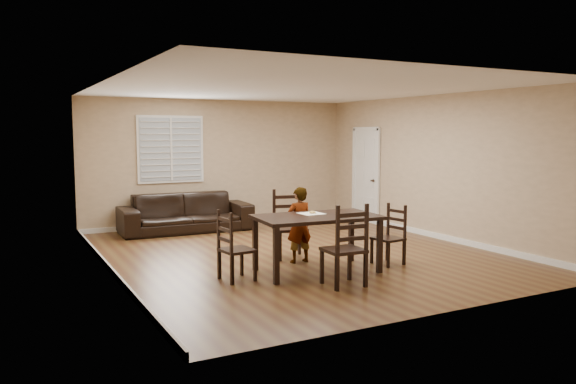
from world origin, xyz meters
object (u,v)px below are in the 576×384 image
object	(u,v)px
chair_right	(393,237)
donut	(313,212)
chair_near	(288,226)
chair_far	(349,250)
dining_table	(317,221)
chair_left	(229,249)
child	(299,225)
sofa	(186,213)

from	to	relation	value
chair_right	donut	size ratio (longest dim) A/B	9.32
chair_near	chair_far	xyz separation A→B (m)	(-0.19, -2.03, 0.00)
dining_table	chair_right	size ratio (longest dim) A/B	2.00
donut	dining_table	bearing A→B (deg)	-101.17
chair_left	child	size ratio (longest dim) A/B	0.82
child	sofa	bearing A→B (deg)	-80.24
chair_right	donut	bearing A→B (deg)	-109.42
chair_left	dining_table	bearing A→B (deg)	-99.53
chair_right	sofa	size ratio (longest dim) A/B	0.35
dining_table	chair_right	bearing A→B (deg)	0.98
chair_left	chair_right	world-z (taller)	chair_left
chair_near	donut	size ratio (longest dim) A/B	11.13
dining_table	donut	xyz separation A→B (m)	(0.04, 0.19, 0.11)
dining_table	chair_right	world-z (taller)	chair_right
chair_far	chair_right	bearing A→B (deg)	-146.13
dining_table	sofa	size ratio (longest dim) A/B	0.70
dining_table	chair_far	distance (m)	0.96
chair_far	child	size ratio (longest dim) A/B	0.93
dining_table	sofa	xyz separation A→B (m)	(-0.65, 4.09, -0.35)
chair_far	chair_left	world-z (taller)	chair_far
chair_near	donut	distance (m)	0.98
chair_right	sofa	world-z (taller)	chair_right
child	sofa	size ratio (longest dim) A/B	0.45
chair_right	child	xyz separation A→B (m)	(-1.25, 0.72, 0.17)
chair_far	sofa	xyz separation A→B (m)	(-0.58, 5.02, -0.11)
chair_left	sofa	world-z (taller)	chair_left
chair_right	sofa	distance (m)	4.61
child	chair_far	bearing A→B (deg)	83.65
chair_near	dining_table	bearing A→B (deg)	-82.72
dining_table	donut	bearing A→B (deg)	83.66
chair_far	chair_left	size ratio (longest dim) A/B	1.14
chair_left	donut	size ratio (longest dim) A/B	9.81
chair_left	chair_near	bearing A→B (deg)	-60.08
chair_near	donut	xyz separation A→B (m)	(-0.07, -0.91, 0.35)
chair_far	chair_right	size ratio (longest dim) A/B	1.20
chair_right	sofa	bearing A→B (deg)	-161.85
dining_table	chair_far	bearing A→B (deg)	-89.68
chair_near	child	xyz separation A→B (m)	(-0.06, -0.48, 0.09)
child	donut	bearing A→B (deg)	86.33
chair_left	donut	bearing A→B (deg)	-91.21
child	donut	xyz separation A→B (m)	(-0.01, -0.44, 0.26)
dining_table	child	xyz separation A→B (m)	(0.05, 0.63, -0.15)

